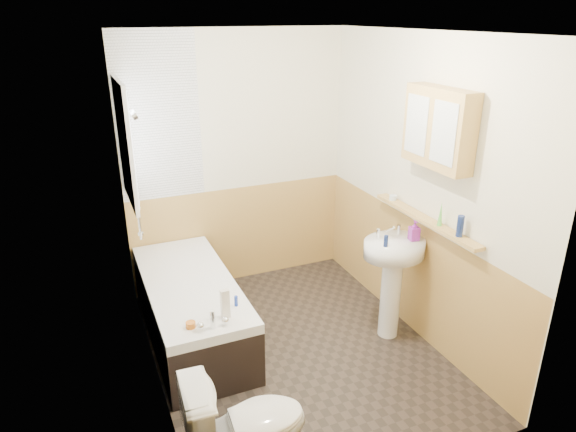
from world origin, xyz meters
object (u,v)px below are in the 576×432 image
Objects in this scene: bathtub at (191,308)px; toilet at (246,427)px; medicine_cabinet at (438,128)px; pine_shelf at (425,219)px; sink at (393,269)px.

bathtub is 2.31× the size of toilet.
medicine_cabinet is (1.74, -0.80, 1.55)m from bathtub.
sink is at bearing 155.41° from pine_shelf.
sink is (1.60, 0.90, 0.28)m from toilet.
medicine_cabinet reaches higher than bathtub.
pine_shelf is (1.77, -0.72, 0.80)m from bathtub.
medicine_cabinet is at bearing -46.60° from sink.
bathtub is 1.67× the size of sink.
toilet is 0.72× the size of sink.
sink is (1.57, -0.63, 0.35)m from bathtub.
medicine_cabinet is at bearing -63.99° from toilet.
toilet reaches higher than bathtub.
medicine_cabinet reaches higher than toilet.
pine_shelf is 1.93× the size of medicine_cabinet.
bathtub is at bearing 155.28° from medicine_cabinet.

